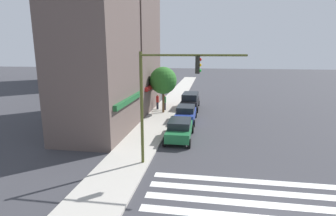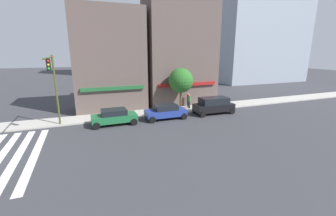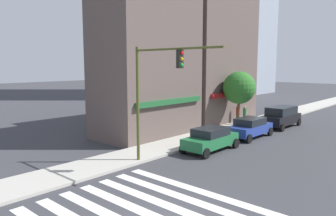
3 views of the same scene
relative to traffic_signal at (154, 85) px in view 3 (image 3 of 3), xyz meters
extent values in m
cube|color=#B2ADA3|center=(-4.47, 2.46, -4.64)|extent=(120.00, 3.00, 0.15)
cube|color=silver|center=(-3.38, -5.04, -4.71)|extent=(0.56, 10.80, 0.01)
cube|color=silver|center=(-2.29, -5.04, -4.71)|extent=(0.56, 10.80, 0.01)
cube|color=silver|center=(-1.21, -5.04, -4.71)|extent=(0.56, 10.80, 0.01)
cube|color=brown|center=(5.66, 6.46, 1.40)|extent=(8.44, 5.00, 12.23)
cube|color=#1E592D|center=(5.66, 3.81, -1.72)|extent=(7.17, 0.30, 0.40)
cube|color=brown|center=(15.19, 6.46, 2.47)|extent=(9.43, 5.00, 14.37)
cube|color=maroon|center=(15.19, 3.81, -1.72)|extent=(8.01, 0.30, 0.40)
cylinder|color=#474C1E|center=(0.00, 1.36, -1.30)|extent=(0.18, 0.18, 6.84)
cylinder|color=#474C1E|center=(0.00, -1.56, 1.92)|extent=(0.12, 5.86, 0.12)
cube|color=black|center=(0.00, -1.86, 1.39)|extent=(0.32, 0.24, 0.95)
sphere|color=red|center=(0.00, -1.99, 1.69)|extent=(0.18, 0.18, 0.18)
sphere|color=#EAAD14|center=(0.00, -1.99, 1.39)|extent=(0.18, 0.18, 0.18)
sphere|color=green|center=(0.00, -1.99, 1.09)|extent=(0.18, 0.18, 0.18)
cube|color=#1E6638|center=(5.08, -0.34, -4.03)|extent=(4.42, 1.85, 0.70)
cube|color=black|center=(5.08, -0.34, -3.40)|extent=(2.44, 1.68, 0.55)
cylinder|color=black|center=(3.29, 0.56, -4.38)|extent=(0.68, 0.22, 0.68)
cylinder|color=black|center=(3.29, -1.24, -4.38)|extent=(0.68, 0.22, 0.68)
cylinder|color=black|center=(6.87, 0.56, -4.38)|extent=(0.68, 0.22, 0.68)
cylinder|color=black|center=(6.87, -1.24, -4.38)|extent=(0.68, 0.22, 0.68)
cube|color=navy|center=(10.57, -0.34, -4.03)|extent=(4.42, 1.85, 0.70)
cube|color=black|center=(10.57, -0.34, -3.40)|extent=(2.44, 1.69, 0.55)
cylinder|color=black|center=(8.78, 0.56, -4.38)|extent=(0.68, 0.22, 0.68)
cylinder|color=black|center=(8.78, -1.24, -4.38)|extent=(0.68, 0.22, 0.68)
cylinder|color=black|center=(12.36, 0.56, -4.38)|extent=(0.68, 0.22, 0.68)
cylinder|color=black|center=(12.36, -1.24, -4.38)|extent=(0.68, 0.22, 0.68)
cube|color=black|center=(16.59, -0.34, -3.95)|extent=(4.75, 2.02, 0.85)
cube|color=black|center=(16.59, -0.34, -3.15)|extent=(3.33, 1.83, 0.75)
cylinder|color=black|center=(14.65, 0.61, -4.38)|extent=(0.68, 0.22, 0.68)
cylinder|color=black|center=(14.65, -1.29, -4.38)|extent=(0.68, 0.22, 0.68)
cylinder|color=black|center=(18.53, 0.61, -4.38)|extent=(0.68, 0.22, 0.68)
cylinder|color=black|center=(18.53, -1.29, -4.38)|extent=(0.68, 0.22, 0.68)
cylinder|color=#23232D|center=(14.81, 2.51, -4.14)|extent=(0.26, 0.26, 0.85)
cylinder|color=#2D7A3D|center=(14.81, 2.51, -3.37)|extent=(0.32, 0.32, 0.70)
sphere|color=tan|center=(14.81, 2.51, -2.91)|extent=(0.22, 0.22, 0.22)
cylinder|color=#23232D|center=(15.08, 3.42, -4.14)|extent=(0.26, 0.26, 0.85)
cylinder|color=red|center=(15.08, 3.42, -3.37)|extent=(0.32, 0.32, 0.70)
sphere|color=tan|center=(15.08, 3.42, -2.91)|extent=(0.22, 0.22, 0.22)
cylinder|color=brown|center=(13.58, 2.46, -3.30)|extent=(0.24, 0.24, 2.54)
sphere|color=#286623|center=(13.58, 2.46, -0.98)|extent=(2.98, 2.98, 2.98)
camera|label=1|loc=(-14.66, -2.51, 2.11)|focal=28.00mm
camera|label=2|loc=(2.41, -22.31, 2.43)|focal=24.00mm
camera|label=3|loc=(-12.97, -12.78, 1.10)|focal=35.00mm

